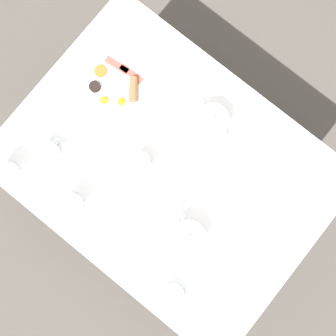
% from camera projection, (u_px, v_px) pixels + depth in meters
% --- Properties ---
extents(ground_plane, '(8.00, 8.00, 0.00)m').
position_uv_depth(ground_plane, '(168.00, 182.00, 2.22)').
color(ground_plane, '#4C4742').
extents(table, '(0.90, 1.20, 0.73)m').
position_uv_depth(table, '(168.00, 170.00, 1.56)').
color(table, white).
rests_on(table, ground_plane).
extents(breakfast_plate, '(0.29, 0.29, 0.04)m').
position_uv_depth(breakfast_plate, '(116.00, 86.00, 1.51)').
color(breakfast_plate, white).
rests_on(breakfast_plate, table).
extents(teapot_near, '(0.12, 0.20, 0.12)m').
position_uv_depth(teapot_near, '(211.00, 122.00, 1.46)').
color(teapot_near, white).
rests_on(teapot_near, table).
extents(teapot_far, '(0.13, 0.18, 0.12)m').
position_uv_depth(teapot_far, '(188.00, 236.00, 1.41)').
color(teapot_far, white).
rests_on(teapot_far, table).
extents(teacup_with_saucer_left, '(0.14, 0.14, 0.06)m').
position_uv_depth(teacup_with_saucer_left, '(173.00, 295.00, 1.42)').
color(teacup_with_saucer_left, white).
rests_on(teacup_with_saucer_left, table).
extents(teacup_with_saucer_right, '(0.14, 0.14, 0.06)m').
position_uv_depth(teacup_with_saucer_right, '(49.00, 152.00, 1.47)').
color(teacup_with_saucer_right, white).
rests_on(teacup_with_saucer_right, table).
extents(water_glass_tall, '(0.07, 0.07, 0.10)m').
position_uv_depth(water_glass_tall, '(71.00, 202.00, 1.43)').
color(water_glass_tall, white).
rests_on(water_glass_tall, table).
extents(water_glass_short, '(0.07, 0.07, 0.11)m').
position_uv_depth(water_glass_short, '(5.00, 169.00, 1.44)').
color(water_glass_short, white).
rests_on(water_glass_short, table).
extents(wine_glass_spare, '(0.07, 0.07, 0.10)m').
position_uv_depth(wine_glass_spare, '(141.00, 163.00, 1.44)').
color(wine_glass_spare, white).
rests_on(wine_glass_spare, table).
extents(napkin_folded, '(0.21, 0.20, 0.01)m').
position_uv_depth(napkin_folded, '(282.00, 182.00, 1.48)').
color(napkin_folded, white).
rests_on(napkin_folded, table).
extents(fork_by_plate, '(0.05, 0.17, 0.00)m').
position_uv_depth(fork_by_plate, '(266.00, 248.00, 1.46)').
color(fork_by_plate, silver).
rests_on(fork_by_plate, table).
extents(knife_by_plate, '(0.17, 0.14, 0.00)m').
position_uv_depth(knife_by_plate, '(122.00, 226.00, 1.47)').
color(knife_by_plate, silver).
rests_on(knife_by_plate, table).
extents(spoon_for_tea, '(0.06, 0.16, 0.00)m').
position_uv_depth(spoon_for_tea, '(106.00, 156.00, 1.49)').
color(spoon_for_tea, silver).
rests_on(spoon_for_tea, table).
extents(fork_spare, '(0.17, 0.09, 0.00)m').
position_uv_depth(fork_spare, '(226.00, 284.00, 1.44)').
color(fork_spare, silver).
rests_on(fork_spare, table).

